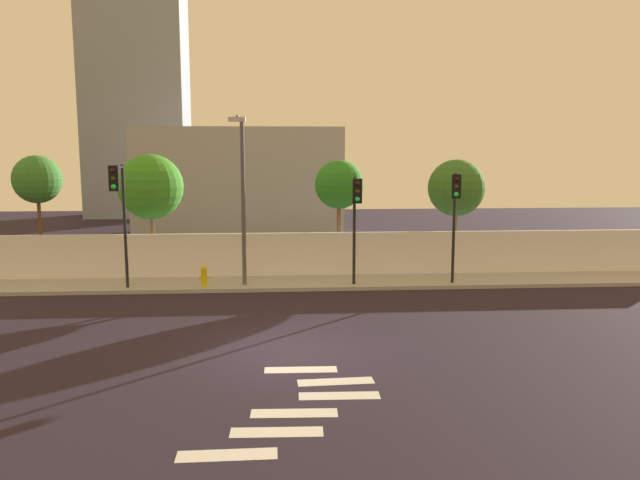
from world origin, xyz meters
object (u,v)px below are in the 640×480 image
Objects in this scene: roadside_tree_leftmost at (37,180)px; roadside_tree_midleft at (151,187)px; traffic_light_center at (455,204)px; street_lamp_curbside at (242,188)px; traffic_light_right at (119,200)px; fire_hydrant at (204,275)px; roadside_tree_rightmost at (456,188)px; roadside_tree_midright at (339,185)px; traffic_light_left at (356,207)px.

roadside_tree_leftmost is 0.99× the size of roadside_tree_midleft.
traffic_light_center is 8.15m from street_lamp_curbside.
street_lamp_curbside is at bearing -21.25° from roadside_tree_leftmost.
traffic_light_right is 4.51m from street_lamp_curbside.
fire_hydrant is at bearing -25.62° from roadside_tree_leftmost.
traffic_light_right is at bearing -165.50° from fire_hydrant.
roadside_tree_rightmost is at bearing 73.38° from traffic_light_center.
roadside_tree_midleft is at bearing 126.32° from fire_hydrant.
roadside_tree_leftmost is (-16.96, 4.04, 0.79)m from traffic_light_center.
roadside_tree_midleft is 1.05× the size of roadside_tree_midright.
roadside_tree_leftmost is at bearing 166.60° from traffic_light_center.
traffic_light_right is 0.73× the size of street_lamp_curbside.
roadside_tree_midright is (12.91, 0.00, -0.28)m from roadside_tree_leftmost.
fire_hydrant is at bearing 176.88° from traffic_light_center.
traffic_light_left is 6.41m from fire_hydrant.
roadside_tree_midright reaches higher than fire_hydrant.
fire_hydrant is 5.41m from roadside_tree_midleft.
traffic_light_right is at bearing -162.74° from roadside_tree_rightmost.
roadside_tree_leftmost reaches higher than traffic_light_right.
traffic_light_left is 0.85× the size of roadside_tree_midright.
roadside_tree_leftmost is (-4.44, 4.26, 0.52)m from traffic_light_right.
roadside_tree_leftmost is at bearing 162.18° from traffic_light_left.
roadside_tree_midright is (-4.05, 4.04, 0.51)m from traffic_light_center.
roadside_tree_midleft is (0.31, 4.26, 0.20)m from traffic_light_right.
roadside_tree_midleft reaches higher than traffic_light_center.
traffic_light_right is at bearing -178.98° from traffic_light_center.
street_lamp_curbside reaches higher than fire_hydrant.
traffic_light_left is at bearing -26.73° from roadside_tree_midleft.
traffic_light_right is 5.59× the size of fire_hydrant.
traffic_light_right is 6.18m from roadside_tree_leftmost.
traffic_light_center is 0.88× the size of roadside_tree_midright.
roadside_tree_midleft is (-2.58, 3.52, 3.20)m from fire_hydrant.
roadside_tree_midright is (8.47, 4.26, 0.25)m from traffic_light_right.
fire_hydrant is at bearing 173.09° from traffic_light_left.
traffic_light_center is at bearing -18.31° from roadside_tree_midleft.
traffic_light_right is at bearing -43.82° from roadside_tree_leftmost.
roadside_tree_midleft reaches higher than roadside_tree_rightmost.
street_lamp_curbside is 5.37m from roadside_tree_midleft.
fire_hydrant is (2.89, 0.75, -3.00)m from traffic_light_right.
street_lamp_curbside is 3.70m from fire_hydrant.
street_lamp_curbside is (4.42, 0.82, 0.37)m from traffic_light_right.
traffic_light_center is at bearing -13.40° from roadside_tree_leftmost.
traffic_light_center is 0.83× the size of roadside_tree_midleft.
traffic_light_right is at bearing -94.10° from roadside_tree_midleft.
roadside_tree_midright is at bearing 0.00° from roadside_tree_midleft.
street_lamp_curbside is 1.30× the size of roadside_tree_rightmost.
traffic_light_right reaches higher than traffic_light_left.
traffic_light_right is 0.91× the size of roadside_tree_leftmost.
traffic_light_left is at bearing -87.11° from roadside_tree_midright.
traffic_light_right is at bearing -169.51° from street_lamp_curbside.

